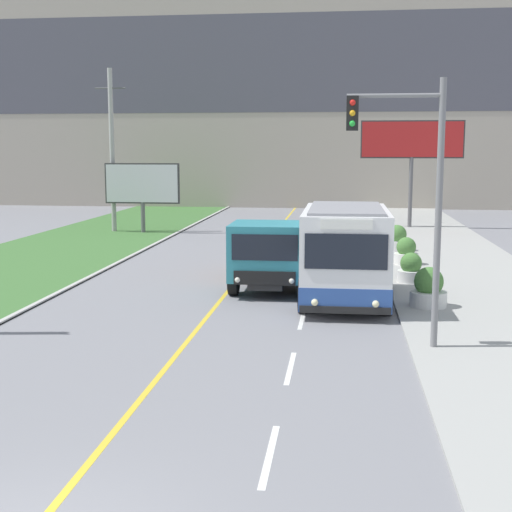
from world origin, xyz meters
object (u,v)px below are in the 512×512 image
Objects in this scene: city_bus at (345,255)px; planter_round_second at (411,269)px; billboard_large at (412,143)px; planter_round_third at (406,252)px; billboard_small at (142,185)px; traffic_light_mast at (413,181)px; car_distant at (341,218)px; utility_pole_far at (112,150)px; planter_round_far at (397,239)px; dump_truck at (271,255)px; planter_round_near at (428,289)px.

planter_round_second is at bearing 55.79° from city_bus.
billboard_large is 5.80× the size of planter_round_third.
planter_round_second is at bearing -45.88° from billboard_small.
traffic_light_mast reaches higher than city_bus.
car_distant is at bearing 98.24° from planter_round_second.
car_distant is 0.67× the size of traffic_light_mast.
car_distant is 14.17m from utility_pole_far.
dump_truck is at bearing -117.33° from planter_round_far.
billboard_large is (4.03, 22.23, 3.63)m from city_bus.
billboard_small is at bearing 156.05° from planter_round_far.
traffic_light_mast is 0.98× the size of billboard_large.
car_distant is at bearing 15.06° from billboard_small.
planter_round_far is at bearing -98.34° from billboard_large.
planter_round_near is at bearing -89.82° from planter_round_far.
billboard_large is at bearing 84.24° from planter_round_third.
planter_round_near is at bearing -49.76° from utility_pole_far.
planter_round_far is at bearing -74.22° from car_distant.
billboard_small is at bearing 134.12° from planter_round_second.
planter_round_second is (-0.15, 4.07, -0.06)m from planter_round_near.
billboard_small is 4.09× the size of planter_round_second.
planter_round_near is (-1.51, -22.82, -4.56)m from billboard_large.
utility_pole_far is (-13.31, -2.65, 4.08)m from car_distant.
car_distant is at bearing 90.42° from city_bus.
utility_pole_far reaches higher than traffic_light_mast.
planter_round_near is 1.14× the size of planter_round_second.
dump_truck reaches higher than planter_round_far.
billboard_large is (17.50, 3.92, 0.40)m from utility_pole_far.
city_bus is at bearing -124.21° from planter_round_second.
planter_round_second is at bearing -43.09° from utility_pole_far.
city_bus is 5.17× the size of planter_round_second.
planter_round_near is at bearing -93.80° from billboard_large.
planter_round_third is 4.08m from planter_round_far.
planter_round_near is (14.11, -18.47, -2.17)m from billboard_small.
planter_round_second is at bearing 92.04° from planter_round_near.
planter_round_third is at bearing 87.46° from planter_round_second.
city_bus is 22.89m from billboard_large.
planter_round_near reaches higher than planter_round_third.
planter_round_near is at bearing -82.93° from car_distant.
planter_round_third is (2.71, -13.40, -0.11)m from car_distant.
dump_truck reaches higher than planter_round_third.
planter_round_second is 4.08m from planter_round_third.
city_bus is 4.34m from planter_round_second.
planter_round_third is at bearing -78.57° from car_distant.
planter_round_second is (-1.66, -18.74, -4.62)m from billboard_large.
planter_round_near is 1.07× the size of planter_round_third.
billboard_small reaches higher than car_distant.
car_distant is at bearing 97.07° from planter_round_near.
dump_truck is 19.18m from car_distant.
city_bus is 0.86× the size of traffic_light_mast.
utility_pole_far is at bearing 146.15° from planter_round_third.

